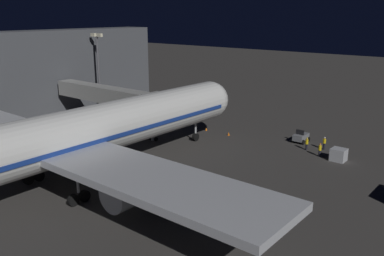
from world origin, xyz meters
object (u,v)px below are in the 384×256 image
object	(u,v)px
jet_bridge	(116,97)
apron_floodlight_mast	(98,67)
airliner_at_gate	(56,141)
baggage_tug_spare	(301,137)
baggage_container_mid_row	(339,155)
ground_crew_marshaller_fwd	(320,149)
traffic_cone_nose_port	(229,134)
traffic_cone_nose_starboard	(206,129)
ground_crew_by_tug	(324,143)
ground_crew_by_belt_loader	(307,143)

from	to	relation	value
jet_bridge	apron_floodlight_mast	xyz separation A→B (m)	(12.44, -6.57, 3.13)
airliner_at_gate	baggage_tug_spare	size ratio (longest dim) A/B	22.81
apron_floodlight_mast	baggage_container_mid_row	world-z (taller)	apron_floodlight_mast
baggage_container_mid_row	ground_crew_marshaller_fwd	world-z (taller)	ground_crew_marshaller_fwd
baggage_container_mid_row	traffic_cone_nose_port	xyz separation A→B (m)	(17.49, -0.50, -0.54)
apron_floodlight_mast	traffic_cone_nose_port	distance (m)	29.12
baggage_container_mid_row	traffic_cone_nose_starboard	distance (m)	21.90
ground_crew_by_tug	traffic_cone_nose_port	distance (m)	14.53
apron_floodlight_mast	ground_crew_by_belt_loader	bearing A→B (deg)	-174.65
jet_bridge	baggage_container_mid_row	distance (m)	34.27
ground_crew_marshaller_fwd	traffic_cone_nose_starboard	world-z (taller)	ground_crew_marshaller_fwd
ground_crew_by_belt_loader	traffic_cone_nose_port	bearing A→B (deg)	4.58
baggage_container_mid_row	ground_crew_by_tug	size ratio (longest dim) A/B	0.99
traffic_cone_nose_port	traffic_cone_nose_starboard	size ratio (longest dim) A/B	1.00
ground_crew_marshaller_fwd	apron_floodlight_mast	bearing A→B (deg)	3.09
baggage_tug_spare	ground_crew_by_tug	world-z (taller)	baggage_tug_spare
airliner_at_gate	ground_crew_by_tug	world-z (taller)	airliner_at_gate
jet_bridge	traffic_cone_nose_port	world-z (taller)	jet_bridge
traffic_cone_nose_starboard	baggage_container_mid_row	bearing A→B (deg)	178.70
ground_crew_by_belt_loader	ground_crew_by_tug	bearing A→B (deg)	-136.48
airliner_at_gate	traffic_cone_nose_port	world-z (taller)	airliner_at_gate
apron_floodlight_mast	ground_crew_by_belt_loader	world-z (taller)	apron_floodlight_mast
jet_bridge	ground_crew_by_belt_loader	xyz separation A→B (m)	(-27.70, -10.32, -4.69)
airliner_at_gate	jet_bridge	world-z (taller)	airliner_at_gate
ground_crew_by_belt_loader	traffic_cone_nose_port	world-z (taller)	ground_crew_by_belt_loader
baggage_tug_spare	traffic_cone_nose_port	bearing A→B (deg)	20.90
baggage_tug_spare	ground_crew_by_tug	xyz separation A→B (m)	(-4.05, 1.17, 0.24)
ground_crew_by_belt_loader	ground_crew_by_tug	xyz separation A→B (m)	(-1.82, -1.73, 0.03)
ground_crew_marshaller_fwd	ground_crew_by_belt_loader	bearing A→B (deg)	-30.20
apron_floodlight_mast	ground_crew_by_tug	size ratio (longest dim) A/B	8.04
ground_crew_by_belt_loader	traffic_cone_nose_starboard	xyz separation A→B (m)	(16.84, 1.00, -0.72)
apron_floodlight_mast	baggage_tug_spare	distance (m)	39.32
apron_floodlight_mast	ground_crew_by_belt_loader	size ratio (longest dim) A/B	8.22
baggage_tug_spare	jet_bridge	bearing A→B (deg)	27.44
apron_floodlight_mast	ground_crew_marshaller_fwd	xyz separation A→B (m)	(-42.64, -2.30, -7.82)
traffic_cone_nose_port	traffic_cone_nose_starboard	distance (m)	4.40
jet_bridge	baggage_container_mid_row	world-z (taller)	jet_bridge
airliner_at_gate	jet_bridge	bearing A→B (deg)	-56.02
airliner_at_gate	apron_floodlight_mast	bearing A→B (deg)	-45.50
jet_bridge	traffic_cone_nose_starboard	bearing A→B (deg)	-139.35
jet_bridge	ground_crew_by_belt_loader	world-z (taller)	jet_bridge
ground_crew_marshaller_fwd	traffic_cone_nose_port	xyz separation A→B (m)	(14.94, -0.46, -0.73)
baggage_tug_spare	traffic_cone_nose_starboard	xyz separation A→B (m)	(14.61, 3.90, -0.51)
airliner_at_gate	baggage_tug_spare	distance (m)	35.21
airliner_at_gate	ground_crew_by_belt_loader	size ratio (longest dim) A/B	32.98
airliner_at_gate	apron_floodlight_mast	xyz separation A→B (m)	(25.50, -25.95, 3.28)
baggage_container_mid_row	traffic_cone_nose_starboard	xyz separation A→B (m)	(21.89, -0.50, -0.54)
ground_crew_by_tug	traffic_cone_nose_starboard	xyz separation A→B (m)	(18.65, 2.72, -0.75)
ground_crew_by_tug	airliner_at_gate	bearing A→B (deg)	62.37
airliner_at_gate	traffic_cone_nose_port	xyz separation A→B (m)	(-2.20, -28.71, -5.27)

